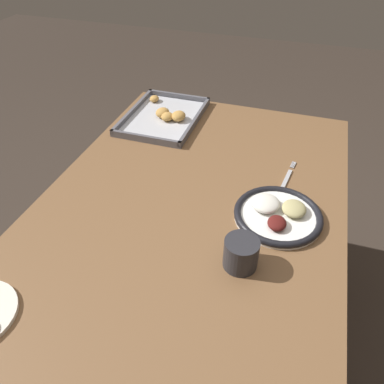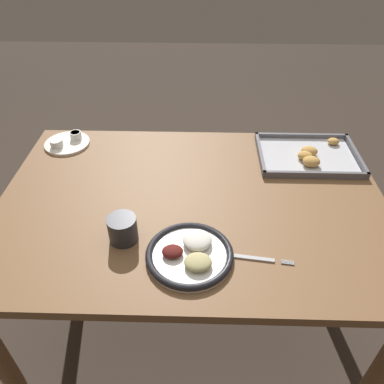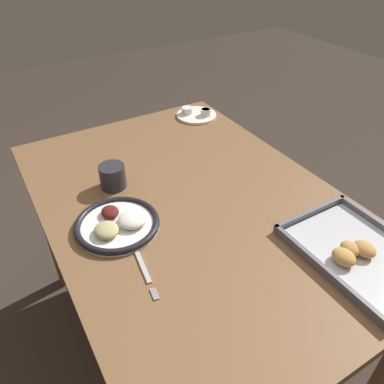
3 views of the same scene
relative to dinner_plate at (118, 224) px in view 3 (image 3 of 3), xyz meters
The scene contains 7 objects.
ground_plane 0.81m from the dinner_plate, 90.24° to the left, with size 8.00×8.00×0.00m, color #382D26.
dining_table 0.27m from the dinner_plate, 90.24° to the left, with size 1.27×0.87×0.75m.
dinner_plate is the anchor object (origin of this frame).
fork 0.17m from the dinner_plate, ahead, with size 0.21×0.04×0.00m.
saucer_plate 0.77m from the dinner_plate, 131.65° to the left, with size 0.18×0.18×0.04m.
baking_tray 0.66m from the dinner_plate, 49.27° to the left, with size 0.37×0.27×0.04m.
drinking_cup 0.21m from the dinner_plate, 161.89° to the left, with size 0.08×0.08×0.08m.
Camera 3 is at (0.80, -0.47, 1.48)m, focal length 35.00 mm.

